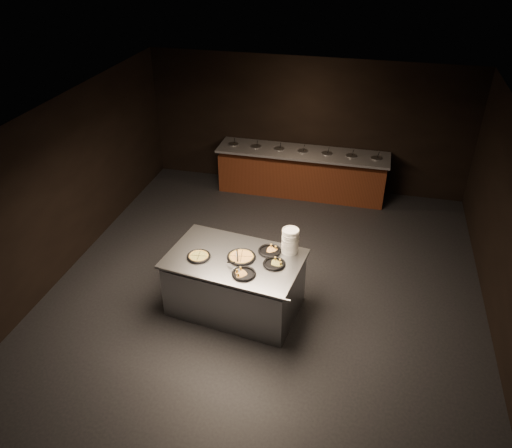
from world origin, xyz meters
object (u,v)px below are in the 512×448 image
object	(u,v)px
serving_counter	(235,284)
pan_veggie_whole	(199,256)
plate_stack	(290,241)
pan_cheese_whole	(241,257)

from	to	relation	value
serving_counter	pan_veggie_whole	world-z (taller)	pan_veggie_whole
plate_stack	pan_cheese_whole	distance (m)	0.77
serving_counter	pan_cheese_whole	world-z (taller)	pan_cheese_whole
serving_counter	pan_veggie_whole	size ratio (longest dim) A/B	6.01
serving_counter	pan_cheese_whole	size ratio (longest dim) A/B	4.97
plate_stack	pan_veggie_whole	xyz separation A→B (m)	(-1.30, -0.48, -0.17)
serving_counter	pan_cheese_whole	bearing A→B (deg)	18.48
pan_cheese_whole	plate_stack	bearing A→B (deg)	26.73
plate_stack	pan_cheese_whole	size ratio (longest dim) A/B	0.90
serving_counter	pan_cheese_whole	xyz separation A→B (m)	(0.10, 0.02, 0.52)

